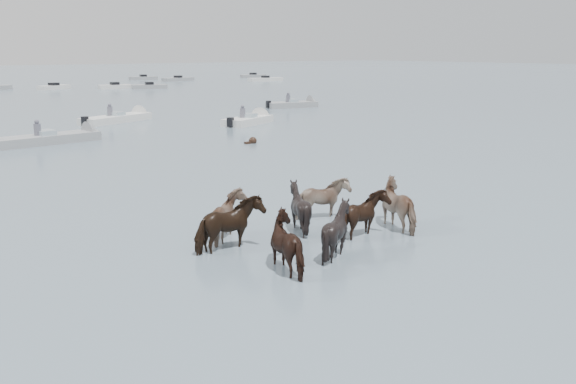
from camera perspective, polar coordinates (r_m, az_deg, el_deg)
ground at (r=14.96m, az=11.23°, el=-5.88°), size 400.00×400.00×0.00m
pony_herd at (r=15.60m, az=2.41°, el=-2.65°), size 6.67×4.50×1.54m
swimming_pony at (r=32.08m, az=-3.47°, el=4.88°), size 0.72×0.44×0.44m
motorboat_b at (r=34.73m, az=-20.98°, el=4.88°), size 6.21×2.18×1.92m
motorboat_c at (r=43.75m, az=-15.43°, el=6.89°), size 6.09×3.71×1.92m
motorboat_d at (r=41.05m, az=-3.36°, el=6.95°), size 4.86×3.31×1.92m
motorboat_e at (r=52.67m, az=1.09°, el=8.41°), size 5.11×2.69×1.92m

